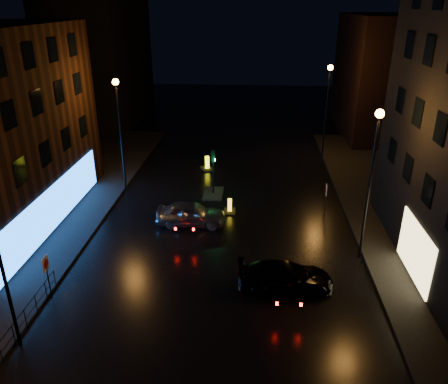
{
  "coord_description": "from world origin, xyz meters",
  "views": [
    {
      "loc": [
        1.73,
        -15.49,
        13.21
      ],
      "look_at": [
        0.02,
        8.11,
        2.8
      ],
      "focal_mm": 35.0,
      "sensor_mm": 36.0,
      "label": 1
    }
  ],
  "objects": [
    {
      "name": "building_far_right",
      "position": [
        15.0,
        32.0,
        6.0
      ],
      "size": [
        8.0,
        14.0,
        12.0
      ],
      "primitive_type": "cube",
      "color": "black",
      "rests_on": "ground"
    },
    {
      "name": "dark_sedan",
      "position": [
        3.46,
        2.75,
        0.69
      ],
      "size": [
        4.84,
        2.23,
        1.37
      ],
      "primitive_type": "imported",
      "rotation": [
        0.0,
        0.0,
        1.64
      ],
      "color": "black",
      "rests_on": "ground"
    },
    {
      "name": "building_far_left",
      "position": [
        -16.0,
        35.0,
        7.0
      ],
      "size": [
        8.0,
        16.0,
        14.0
      ],
      "primitive_type": "cube",
      "color": "black",
      "rests_on": "ground"
    },
    {
      "name": "street_lamp_rnear",
      "position": [
        7.8,
        6.0,
        5.56
      ],
      "size": [
        0.44,
        0.44,
        8.37
      ],
      "color": "black",
      "rests_on": "ground"
    },
    {
      "name": "ground",
      "position": [
        0.0,
        0.0,
        0.0
      ],
      "size": [
        120.0,
        120.0,
        0.0
      ],
      "primitive_type": "plane",
      "color": "black",
      "rests_on": "ground"
    },
    {
      "name": "traffic_signal",
      "position": [
        -1.2,
        14.0,
        0.5
      ],
      "size": [
        1.4,
        2.4,
        3.45
      ],
      "color": "black",
      "rests_on": "ground"
    },
    {
      "name": "silver_hatchback",
      "position": [
        -2.17,
        9.18,
        0.75
      ],
      "size": [
        4.4,
        1.79,
        1.5
      ],
      "primitive_type": "imported",
      "rotation": [
        0.0,
        0.0,
        1.58
      ],
      "color": "#9DA0A5",
      "rests_on": "ground"
    },
    {
      "name": "street_lamp_lfar",
      "position": [
        -7.8,
        14.0,
        5.56
      ],
      "size": [
        0.44,
        0.44,
        8.37
      ],
      "color": "black",
      "rests_on": "ground"
    },
    {
      "name": "bollard_near",
      "position": [
        0.19,
        11.11,
        0.22
      ],
      "size": [
        0.8,
        1.16,
        0.99
      ],
      "rotation": [
        0.0,
        0.0,
        0.04
      ],
      "color": "black",
      "rests_on": "ground"
    },
    {
      "name": "street_lamp_rfar",
      "position": [
        7.8,
        22.0,
        5.56
      ],
      "size": [
        0.44,
        0.44,
        8.37
      ],
      "color": "black",
      "rests_on": "ground"
    },
    {
      "name": "bollard_far",
      "position": [
        -2.21,
        19.16,
        0.26
      ],
      "size": [
        1.35,
        1.58,
        1.17
      ],
      "rotation": [
        0.0,
        0.0,
        0.41
      ],
      "color": "black",
      "rests_on": "ground"
    },
    {
      "name": "pavement_left",
      "position": [
        -14.0,
        8.0,
        0.07
      ],
      "size": [
        12.0,
        44.0,
        0.15
      ],
      "primitive_type": "cube",
      "color": "black",
      "rests_on": "ground"
    },
    {
      "name": "road_sign_right",
      "position": [
        6.56,
        11.29,
        1.59
      ],
      "size": [
        0.09,
        0.51,
        2.12
      ],
      "rotation": [
        0.0,
        0.0,
        3.07
      ],
      "color": "black",
      "rests_on": "ground"
    },
    {
      "name": "road_sign_left",
      "position": [
        -7.9,
        1.25,
        1.68
      ],
      "size": [
        0.07,
        0.54,
        2.24
      ],
      "rotation": [
        0.0,
        0.0,
        -0.01
      ],
      "color": "black",
      "rests_on": "ground"
    },
    {
      "name": "guard_railing",
      "position": [
        -8.0,
        -1.0,
        0.74
      ],
      "size": [
        0.05,
        6.04,
        1.0
      ],
      "color": "black",
      "rests_on": "ground"
    }
  ]
}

